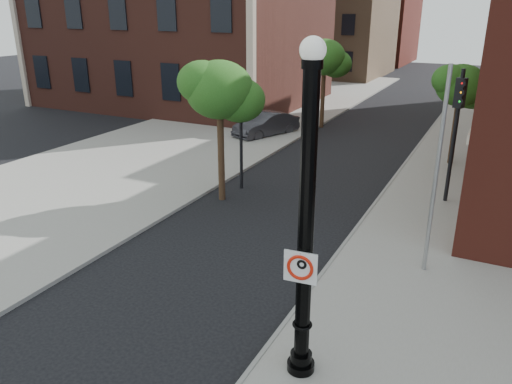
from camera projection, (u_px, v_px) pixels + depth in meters
The scene contains 15 objects.
ground at pixel (184, 326), 11.22m from camera, with size 120.00×120.00×0.00m, color black.
sidewalk_right at pixel (496, 215), 17.05m from camera, with size 8.00×60.00×0.12m, color gray.
sidewalk_left at pixel (230, 125), 30.05m from camera, with size 10.00×50.00×0.12m, color gray.
curb_edge at pixel (381, 196), 18.71m from camera, with size 0.10×60.00×0.14m, color gray.
bg_building_tan_a at pixel (328, 14), 51.00m from camera, with size 12.00×12.00×12.00m, color brown.
bg_building_red at pixel (364, 21), 63.07m from camera, with size 12.00×12.00×10.00m, color maroon.
lamppost at pixel (306, 239), 8.74m from camera, with size 0.54×0.54×6.34m.
no_parking_sign at pixel (300, 267), 8.78m from camera, with size 0.61×0.11×0.61m.
parked_car at pixel (266, 124), 27.43m from camera, with size 1.37×3.94×1.30m, color #2E2E33.
traffic_signal_left at pixel (241, 116), 18.72m from camera, with size 0.28×0.36×4.28m.
traffic_signal_right at pixel (457, 116), 17.05m from camera, with size 0.38×0.43×4.82m.
utility_pole at pixel (436, 176), 12.49m from camera, with size 0.11×0.11×5.51m, color #999999.
street_tree_a at pixel (221, 91), 17.23m from camera, with size 2.81×2.54×5.06m.
street_tree_b at pixel (325, 58), 28.27m from camera, with size 2.81×2.54×5.05m.
street_tree_c at pixel (461, 87), 21.32m from camera, with size 2.49×2.25×4.48m.
Camera 1 is at (5.70, -7.72, 6.76)m, focal length 35.00 mm.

